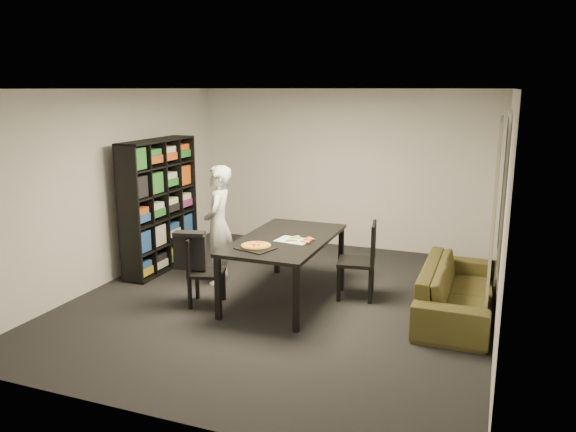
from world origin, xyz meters
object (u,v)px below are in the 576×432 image
at_px(chair_right, 364,255).
at_px(person, 218,225).
at_px(chair_left, 200,266).
at_px(pepperoni_pizza, 256,246).
at_px(bookshelf, 160,205).
at_px(dining_table, 285,243).
at_px(baking_tray, 255,248).
at_px(sofa, 457,290).

distance_m(chair_right, person, 2.00).
bearing_deg(chair_left, pepperoni_pizza, -103.03).
height_order(bookshelf, chair_right, bookshelf).
height_order(dining_table, pepperoni_pizza, pepperoni_pizza).
bearing_deg(pepperoni_pizza, baking_tray, -76.75).
xyz_separation_m(bookshelf, sofa, (4.22, -0.25, -0.65)).
height_order(chair_right, baking_tray, chair_right).
distance_m(bookshelf, baking_tray, 2.28).
bearing_deg(sofa, chair_left, 105.32).
distance_m(dining_table, chair_right, 1.00).
bearing_deg(dining_table, chair_right, 22.26).
bearing_deg(baking_tray, pepperoni_pizza, 103.25).
bearing_deg(pepperoni_pizza, dining_table, 74.12).
bearing_deg(dining_table, sofa, 6.95).
relative_size(person, pepperoni_pizza, 4.60).
height_order(dining_table, chair_left, chair_left).
relative_size(chair_right, baking_tray, 2.45).
relative_size(chair_right, sofa, 0.48).
xyz_separation_m(baking_tray, sofa, (2.21, 0.83, -0.50)).
relative_size(baking_tray, sofa, 0.20).
bearing_deg(chair_right, pepperoni_pizza, -58.91).
xyz_separation_m(chair_right, baking_tray, (-1.06, -0.95, 0.24)).
bearing_deg(chair_left, bookshelf, 34.94).
xyz_separation_m(chair_right, person, (-1.98, -0.12, 0.25)).
relative_size(chair_left, baking_tray, 2.13).
xyz_separation_m(person, pepperoni_pizza, (0.91, -0.79, 0.01)).
xyz_separation_m(chair_left, sofa, (2.97, 0.81, -0.19)).
height_order(baking_tray, sofa, baking_tray).
xyz_separation_m(chair_right, pepperoni_pizza, (-1.07, -0.91, 0.26)).
bearing_deg(sofa, dining_table, 96.95).
bearing_deg(chair_right, bookshelf, -101.86).
relative_size(dining_table, sofa, 0.94).
bearing_deg(bookshelf, dining_table, -13.20).
height_order(dining_table, baking_tray, baking_tray).
height_order(dining_table, person, person).
bearing_deg(person, sofa, 73.49).
xyz_separation_m(baking_tray, pepperoni_pizza, (-0.01, 0.04, 0.02)).
height_order(bookshelf, dining_table, bookshelf).
distance_m(chair_right, pepperoni_pizza, 1.43).
xyz_separation_m(bookshelf, baking_tray, (2.00, -1.08, -0.15)).
distance_m(bookshelf, dining_table, 2.22).
bearing_deg(bookshelf, chair_right, -2.41).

